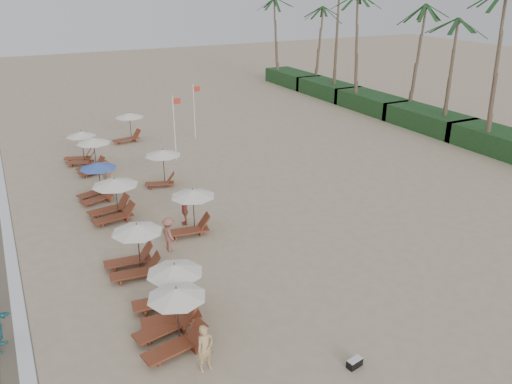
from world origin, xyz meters
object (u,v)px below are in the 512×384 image
lounger_station_3 (112,199)px  beachgoer_mid_a (180,282)px  lounger_station_6 (80,148)px  beachgoer_far_b (107,176)px  lounger_station_1 (168,294)px  inland_station_2 (128,125)px  inland_station_1 (162,162)px  beachgoer_mid_b (169,234)px  lounger_station_2 (133,250)px  duffel_bag (355,363)px  lounger_station_5 (92,155)px  beachgoer_near (205,348)px  flag_pole_near (175,125)px  beachgoer_far_a (185,211)px  lounger_station_4 (96,182)px  inland_station_0 (190,210)px  lounger_station_0 (170,321)px

lounger_station_3 → beachgoer_mid_a: size_ratio=1.89×
lounger_station_6 → beachgoer_far_b: size_ratio=1.30×
lounger_station_3 → lounger_station_6: (0.03, 10.03, 0.02)m
lounger_station_1 → inland_station_2: 23.81m
beachgoer_far_b → inland_station_2: bearing=-14.7°
inland_station_1 → beachgoer_mid_b: inland_station_1 is taller
lounger_station_2 → inland_station_1: 10.32m
beachgoer_far_b → duffel_bag: beachgoer_far_b is taller
lounger_station_3 → inland_station_2: (4.32, 13.70, 0.25)m
lounger_station_1 → lounger_station_5: (0.53, 17.45, 0.27)m
inland_station_2 → beachgoer_far_b: size_ratio=1.51×
beachgoer_near → flag_pole_near: (6.13, 20.74, 1.70)m
beachgoer_mid_a → duffel_bag: bearing=76.0°
beachgoer_far_a → duffel_bag: beachgoer_far_a is taller
beachgoer_mid_a → lounger_station_5: bearing=-133.8°
beachgoer_far_a → flag_pole_near: size_ratio=0.33×
lounger_station_1 → beachgoer_far_a: size_ratio=1.81×
lounger_station_4 → lounger_station_6: (0.27, 7.08, -0.01)m
inland_station_0 → beachgoer_near: size_ratio=1.70×
inland_station_0 → beachgoer_far_b: bearing=108.1°
lounger_station_0 → inland_station_1: (4.37, 14.74, 0.52)m
beachgoer_mid_a → duffel_bag: beachgoer_mid_a is taller
beachgoer_mid_b → inland_station_0: bearing=-58.8°
lounger_station_1 → beachgoer_mid_a: 1.20m
beachgoer_far_b → beachgoer_near: bearing=-175.3°
lounger_station_4 → beachgoer_mid_a: size_ratio=1.67×
inland_station_1 → inland_station_0: bearing=-96.2°
lounger_station_0 → lounger_station_2: lounger_station_2 is taller
lounger_station_5 → lounger_station_0: bearing=-93.0°
lounger_station_0 → beachgoer_mid_a: lounger_station_0 is taller
beachgoer_mid_a → flag_pole_near: bearing=-153.0°
inland_station_2 → beachgoer_mid_b: 18.75m
lounger_station_4 → beachgoer_mid_a: (0.93, -11.76, -0.36)m
beachgoer_far_b → flag_pole_near: (5.62, 3.64, 1.61)m
beachgoer_far_a → lounger_station_0: bearing=-8.9°
lounger_station_4 → lounger_station_5: (0.69, 4.80, 0.11)m
duffel_bag → flag_pole_near: bearing=85.6°
lounger_station_5 → beachgoer_near: 20.80m
lounger_station_2 → inland_station_2: bearing=76.4°
lounger_station_4 → beachgoer_far_a: lounger_station_4 is taller
beachgoer_mid_a → beachgoer_far_a: bearing=-155.8°
flag_pole_near → beachgoer_near: bearing=-106.5°
duffel_bag → lounger_station_2: bearing=117.9°
lounger_station_4 → beachgoer_far_b: (0.81, 1.10, -0.19)m
lounger_station_5 → inland_station_2: bearing=57.0°
lounger_station_5 → inland_station_2: size_ratio=0.89×
flag_pole_near → lounger_station_2: bearing=-115.9°
lounger_station_1 → inland_station_2: (4.39, 23.39, 0.38)m
lounger_station_2 → beachgoer_far_b: size_ratio=1.44×
lounger_station_4 → beachgoer_far_a: size_ratio=1.65×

